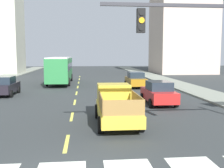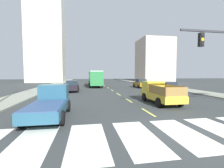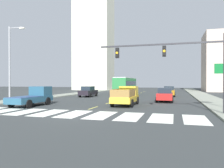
# 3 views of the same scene
# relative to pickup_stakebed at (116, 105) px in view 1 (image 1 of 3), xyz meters

# --- Properties ---
(sidewalk_right) EXTENTS (3.32, 110.00, 0.15)m
(sidewalk_right) POSITION_rel_pickup_stakebed_xyz_m (9.46, 10.66, -0.86)
(sidewalk_right) COLOR gray
(sidewalk_right) RESTS_ON ground
(lane_dash_0) EXTENTS (0.16, 2.40, 0.01)m
(lane_dash_0) POSITION_rel_pickup_stakebed_xyz_m (-2.45, -3.34, -0.93)
(lane_dash_0) COLOR #D9D44F
(lane_dash_0) RESTS_ON ground
(lane_dash_1) EXTENTS (0.16, 2.40, 0.01)m
(lane_dash_1) POSITION_rel_pickup_stakebed_xyz_m (-2.45, 1.66, -0.93)
(lane_dash_1) COLOR #D9D44F
(lane_dash_1) RESTS_ON ground
(lane_dash_2) EXTENTS (0.16, 2.40, 0.01)m
(lane_dash_2) POSITION_rel_pickup_stakebed_xyz_m (-2.45, 6.66, -0.93)
(lane_dash_2) COLOR #D9D44F
(lane_dash_2) RESTS_ON ground
(lane_dash_3) EXTENTS (0.16, 2.40, 0.01)m
(lane_dash_3) POSITION_rel_pickup_stakebed_xyz_m (-2.45, 11.66, -0.93)
(lane_dash_3) COLOR #D9D44F
(lane_dash_3) RESTS_ON ground
(lane_dash_4) EXTENTS (0.16, 2.40, 0.01)m
(lane_dash_4) POSITION_rel_pickup_stakebed_xyz_m (-2.45, 16.66, -0.93)
(lane_dash_4) COLOR #D9D44F
(lane_dash_4) RESTS_ON ground
(lane_dash_5) EXTENTS (0.16, 2.40, 0.01)m
(lane_dash_5) POSITION_rel_pickup_stakebed_xyz_m (-2.45, 21.66, -0.93)
(lane_dash_5) COLOR #D9D44F
(lane_dash_5) RESTS_ON ground
(lane_dash_6) EXTENTS (0.16, 2.40, 0.01)m
(lane_dash_6) POSITION_rel_pickup_stakebed_xyz_m (-2.45, 26.66, -0.93)
(lane_dash_6) COLOR #D9D44F
(lane_dash_6) RESTS_ON ground
(lane_dash_7) EXTENTS (0.16, 2.40, 0.01)m
(lane_dash_7) POSITION_rel_pickup_stakebed_xyz_m (-2.45, 31.66, -0.93)
(lane_dash_7) COLOR #D9D44F
(lane_dash_7) RESTS_ON ground
(pickup_stakebed) EXTENTS (2.18, 5.20, 1.96)m
(pickup_stakebed) POSITION_rel_pickup_stakebed_xyz_m (0.00, 0.00, 0.00)
(pickup_stakebed) COLOR gold
(pickup_stakebed) RESTS_ON ground
(city_bus) EXTENTS (2.72, 10.80, 3.32)m
(city_bus) POSITION_rel_pickup_stakebed_xyz_m (-4.71, 20.54, 1.02)
(city_bus) COLOR #2A7A3D
(city_bus) RESTS_ON ground
(sedan_mid) EXTENTS (2.02, 4.40, 1.72)m
(sedan_mid) POSITION_rel_pickup_stakebed_xyz_m (-8.85, 10.88, -0.08)
(sedan_mid) COLOR black
(sedan_mid) RESTS_ON ground
(sedan_far) EXTENTS (2.02, 4.40, 1.72)m
(sedan_far) POSITION_rel_pickup_stakebed_xyz_m (3.99, 15.68, -0.08)
(sedan_far) COLOR #9D6915
(sedan_far) RESTS_ON ground
(sedan_near_left) EXTENTS (2.02, 4.40, 1.72)m
(sedan_near_left) POSITION_rel_pickup_stakebed_xyz_m (3.75, 5.15, -0.08)
(sedan_near_left) COLOR red
(sedan_near_left) RESTS_ON ground
(block_mid_left) EXTENTS (10.76, 10.88, 14.97)m
(block_mid_left) POSITION_rel_pickup_stakebed_xyz_m (17.54, 38.95, 6.55)
(block_mid_left) COLOR #BBA696
(block_mid_left) RESTS_ON ground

